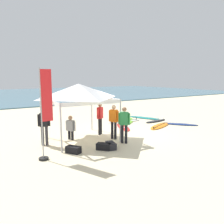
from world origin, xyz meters
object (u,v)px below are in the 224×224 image
(surfboard_black, at_px, (156,121))
(gear_bag_on_sand, at_px, (73,150))
(surfboard_red, at_px, (123,127))
(surfboard_white, at_px, (124,121))
(surfboard_teal, at_px, (145,118))
(surfboard_navy, at_px, (180,124))
(gear_bag_near_tent, at_px, (111,146))
(person_grey, at_px, (71,127))
(surfboard_lime, at_px, (128,121))
(person_red, at_px, (100,116))
(person_black, at_px, (44,124))
(banner_flag, at_px, (45,118))
(person_green, at_px, (124,122))
(canopy_tent, at_px, (79,91))
(surfboard_orange, at_px, (160,126))
(person_orange, at_px, (114,120))
(gear_bag_by_pole, at_px, (104,147))

(surfboard_black, xyz_separation_m, gear_bag_on_sand, (-7.43, -2.99, 0.10))
(surfboard_red, distance_m, surfboard_white, 1.87)
(surfboard_teal, height_order, surfboard_navy, same)
(gear_bag_near_tent, bearing_deg, surfboard_white, 48.81)
(surfboard_teal, bearing_deg, person_grey, -160.82)
(surfboard_white, xyz_separation_m, surfboard_navy, (2.47, -2.78, 0.00))
(surfboard_red, xyz_separation_m, surfboard_lime, (1.40, 1.37, -0.00))
(person_red, xyz_separation_m, gear_bag_on_sand, (-2.40, -2.01, -0.85))
(person_black, height_order, gear_bag_near_tent, person_black)
(banner_flag, bearing_deg, gear_bag_on_sand, 3.99)
(surfboard_white, xyz_separation_m, person_green, (-3.00, -4.16, 0.95))
(gear_bag_on_sand, bearing_deg, banner_flag, -176.01)
(surfboard_lime, xyz_separation_m, gear_bag_near_tent, (-4.21, -4.41, 0.10))
(surfboard_navy, bearing_deg, canopy_tent, 176.87)
(banner_flag, bearing_deg, surfboard_orange, 13.17)
(surfboard_red, distance_m, surfboard_black, 3.05)
(banner_flag, relative_size, gear_bag_on_sand, 5.67)
(surfboard_black, bearing_deg, surfboard_navy, -70.31)
(surfboard_navy, relative_size, gear_bag_near_tent, 3.52)
(banner_flag, bearing_deg, person_orange, 14.53)
(canopy_tent, height_order, person_green, canopy_tent)
(surfboard_orange, bearing_deg, surfboard_white, 112.83)
(surfboard_white, height_order, surfboard_black, same)
(person_red, xyz_separation_m, person_grey, (-1.71, -0.08, -0.33))
(person_grey, height_order, banner_flag, banner_flag)
(person_green, distance_m, gear_bag_by_pole, 1.57)
(surfboard_orange, relative_size, surfboard_black, 1.28)
(surfboard_white, bearing_deg, surfboard_navy, -48.43)
(surfboard_teal, distance_m, surfboard_white, 2.06)
(gear_bag_near_tent, bearing_deg, person_black, 137.85)
(surfboard_lime, relative_size, gear_bag_by_pole, 3.81)
(person_grey, relative_size, banner_flag, 0.35)
(person_grey, relative_size, gear_bag_on_sand, 2.00)
(canopy_tent, height_order, surfboard_orange, canopy_tent)
(person_black, bearing_deg, surfboard_orange, 0.35)
(canopy_tent, relative_size, gear_bag_near_tent, 5.06)
(canopy_tent, bearing_deg, person_green, -50.26)
(surfboard_orange, distance_m, person_red, 4.29)
(surfboard_red, height_order, person_orange, person_orange)
(surfboard_black, height_order, banner_flag, banner_flag)
(surfboard_black, xyz_separation_m, person_red, (-5.04, -0.98, 0.95))
(canopy_tent, distance_m, gear_bag_on_sand, 3.05)
(person_black, bearing_deg, gear_bag_near_tent, -42.15)
(surfboard_black, distance_m, gear_bag_by_pole, 7.01)
(surfboard_teal, bearing_deg, person_green, -139.37)
(surfboard_lime, distance_m, person_red, 4.08)
(surfboard_red, relative_size, gear_bag_near_tent, 3.73)
(banner_flag, distance_m, gear_bag_by_pole, 2.78)
(person_black, height_order, banner_flag, banner_flag)
(surfboard_red, distance_m, surfboard_navy, 3.84)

